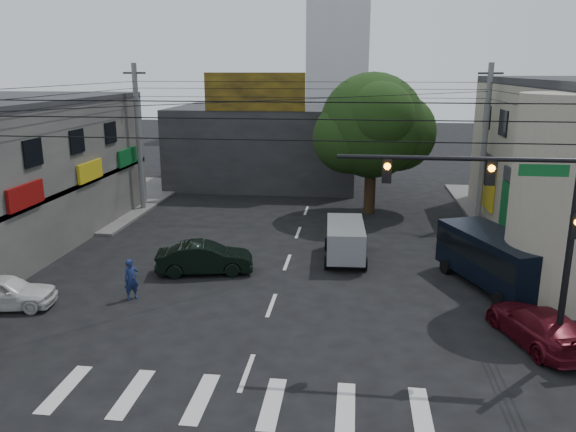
% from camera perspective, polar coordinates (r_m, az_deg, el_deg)
% --- Properties ---
extents(ground, '(160.00, 160.00, 0.00)m').
position_cam_1_polar(ground, '(20.16, -2.56, -11.33)').
color(ground, black).
rests_on(ground, ground).
extents(sidewalk_far_left, '(16.00, 16.00, 0.15)m').
position_cam_1_polar(sidewalk_far_left, '(42.50, -22.97, 1.64)').
color(sidewalk_far_left, '#514F4C').
rests_on(sidewalk_far_left, ground).
extents(corner_column, '(4.00, 4.00, 8.00)m').
position_cam_1_polar(corner_column, '(23.75, 26.30, 1.40)').
color(corner_column, gray).
rests_on(corner_column, ground).
extents(building_far, '(14.00, 10.00, 6.00)m').
position_cam_1_polar(building_far, '(44.80, -2.21, 7.23)').
color(building_far, '#232326').
rests_on(building_far, ground).
extents(billboard, '(7.00, 0.30, 2.60)m').
position_cam_1_polar(billboard, '(39.62, -3.42, 12.47)').
color(billboard, olive).
rests_on(billboard, building_far).
extents(street_tree, '(6.40, 6.40, 8.70)m').
position_cam_1_polar(street_tree, '(35.03, 8.55, 9.04)').
color(street_tree, black).
rests_on(street_tree, ground).
extents(traffic_gantry, '(7.10, 0.35, 7.20)m').
position_cam_1_polar(traffic_gantry, '(17.97, 22.12, 0.68)').
color(traffic_gantry, black).
rests_on(traffic_gantry, ground).
extents(utility_pole_far_left, '(0.32, 0.32, 9.20)m').
position_cam_1_polar(utility_pole_far_left, '(36.71, -14.93, 7.60)').
color(utility_pole_far_left, '#59595B').
rests_on(utility_pole_far_left, ground).
extents(utility_pole_far_right, '(0.32, 0.32, 9.20)m').
position_cam_1_polar(utility_pole_far_right, '(34.92, 19.33, 6.92)').
color(utility_pole_far_right, '#59595B').
rests_on(utility_pole_far_right, ground).
extents(dark_sedan, '(3.21, 4.85, 1.40)m').
position_cam_1_polar(dark_sedan, '(25.29, -8.45, -4.24)').
color(dark_sedan, black).
rests_on(dark_sedan, ground).
extents(white_compact, '(2.86, 4.35, 1.30)m').
position_cam_1_polar(white_compact, '(24.05, -26.97, -6.89)').
color(white_compact, silver).
rests_on(white_compact, ground).
extents(maroon_sedan, '(4.23, 5.36, 1.27)m').
position_cam_1_polar(maroon_sedan, '(20.62, 24.07, -10.14)').
color(maroon_sedan, '#4C0A14').
rests_on(maroon_sedan, ground).
extents(silver_minivan, '(4.27, 2.12, 1.77)m').
position_cam_1_polar(silver_minivan, '(26.81, 5.83, -2.63)').
color(silver_minivan, '#94969B').
rests_on(silver_minivan, ground).
extents(navy_van, '(7.21, 6.13, 2.28)m').
position_cam_1_polar(navy_van, '(24.82, 20.26, -4.32)').
color(navy_van, black).
rests_on(navy_van, ground).
extents(traffic_officer, '(0.99, 0.99, 1.63)m').
position_cam_1_polar(traffic_officer, '(23.07, -15.63, -6.23)').
color(traffic_officer, '#162250').
rests_on(traffic_officer, ground).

